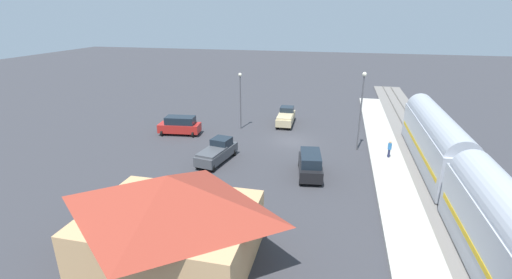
{
  "coord_description": "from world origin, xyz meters",
  "views": [
    {
      "loc": [
        -4.75,
        37.79,
        13.87
      ],
      "look_at": [
        3.45,
        3.05,
        1.0
      ],
      "focal_mm": 24.72,
      "sensor_mm": 36.0,
      "label": 1
    }
  ],
  "objects_px": {
    "station_building": "(170,217)",
    "pickup_tan": "(286,117)",
    "light_pole_near_platform": "(362,103)",
    "light_pole_lot_center": "(240,94)",
    "pedestrian_on_platform": "(390,148)",
    "pickup_charcoal": "(217,152)",
    "suv_red": "(180,125)",
    "suv_black": "(310,164)"
  },
  "relations": [
    {
      "from": "pedestrian_on_platform",
      "to": "pickup_tan",
      "type": "bearing_deg",
      "value": -39.08
    },
    {
      "from": "suv_black",
      "to": "light_pole_lot_center",
      "type": "bearing_deg",
      "value": -50.63
    },
    {
      "from": "suv_red",
      "to": "pickup_charcoal",
      "type": "height_order",
      "value": "suv_red"
    },
    {
      "from": "pickup_tan",
      "to": "pedestrian_on_platform",
      "type": "bearing_deg",
      "value": 140.92
    },
    {
      "from": "pickup_tan",
      "to": "station_building",
      "type": "bearing_deg",
      "value": 85.24
    },
    {
      "from": "pickup_tan",
      "to": "light_pole_near_platform",
      "type": "relative_size",
      "value": 0.65
    },
    {
      "from": "pickup_tan",
      "to": "light_pole_lot_center",
      "type": "height_order",
      "value": "light_pole_lot_center"
    },
    {
      "from": "pickup_tan",
      "to": "light_pole_near_platform",
      "type": "bearing_deg",
      "value": 139.75
    },
    {
      "from": "pickup_charcoal",
      "to": "light_pole_near_platform",
      "type": "bearing_deg",
      "value": -154.9
    },
    {
      "from": "pickup_tan",
      "to": "pickup_charcoal",
      "type": "bearing_deg",
      "value": 71.25
    },
    {
      "from": "pickup_charcoal",
      "to": "suv_black",
      "type": "distance_m",
      "value": 9.25
    },
    {
      "from": "station_building",
      "to": "suv_black",
      "type": "relative_size",
      "value": 1.99
    },
    {
      "from": "station_building",
      "to": "pickup_charcoal",
      "type": "bearing_deg",
      "value": -80.92
    },
    {
      "from": "light_pole_near_platform",
      "to": "light_pole_lot_center",
      "type": "bearing_deg",
      "value": -17.2
    },
    {
      "from": "pedestrian_on_platform",
      "to": "pickup_tan",
      "type": "distance_m",
      "value": 15.2
    },
    {
      "from": "station_building",
      "to": "light_pole_near_platform",
      "type": "bearing_deg",
      "value": -118.17
    },
    {
      "from": "station_building",
      "to": "light_pole_near_platform",
      "type": "xyz_separation_m",
      "value": [
        -11.2,
        -20.91,
        2.31
      ]
    },
    {
      "from": "station_building",
      "to": "light_pole_lot_center",
      "type": "distance_m",
      "value": 25.51
    },
    {
      "from": "station_building",
      "to": "light_pole_near_platform",
      "type": "relative_size",
      "value": 1.22
    },
    {
      "from": "pedestrian_on_platform",
      "to": "light_pole_near_platform",
      "type": "relative_size",
      "value": 0.21
    },
    {
      "from": "light_pole_near_platform",
      "to": "light_pole_lot_center",
      "type": "distance_m",
      "value": 14.81
    },
    {
      "from": "light_pole_near_platform",
      "to": "light_pole_lot_center",
      "type": "height_order",
      "value": "light_pole_near_platform"
    },
    {
      "from": "suv_black",
      "to": "light_pole_lot_center",
      "type": "distance_m",
      "value": 15.77
    },
    {
      "from": "station_building",
      "to": "pickup_charcoal",
      "type": "height_order",
      "value": "station_building"
    },
    {
      "from": "pickup_charcoal",
      "to": "pickup_tan",
      "type": "xyz_separation_m",
      "value": [
        -4.69,
        -13.82,
        0.0
      ]
    },
    {
      "from": "station_building",
      "to": "pickup_tan",
      "type": "height_order",
      "value": "station_building"
    },
    {
      "from": "station_building",
      "to": "pickup_charcoal",
      "type": "distance_m",
      "value": 14.88
    },
    {
      "from": "pedestrian_on_platform",
      "to": "light_pole_lot_center",
      "type": "distance_m",
      "value": 18.56
    },
    {
      "from": "pickup_tan",
      "to": "light_pole_lot_center",
      "type": "bearing_deg",
      "value": 30.4
    },
    {
      "from": "suv_red",
      "to": "suv_black",
      "type": "bearing_deg",
      "value": 153.81
    },
    {
      "from": "light_pole_near_platform",
      "to": "pedestrian_on_platform",
      "type": "bearing_deg",
      "value": 144.62
    },
    {
      "from": "suv_black",
      "to": "pedestrian_on_platform",
      "type": "bearing_deg",
      "value": -143.37
    },
    {
      "from": "suv_red",
      "to": "pickup_charcoal",
      "type": "bearing_deg",
      "value": 136.25
    },
    {
      "from": "light_pole_lot_center",
      "to": "suv_black",
      "type": "bearing_deg",
      "value": 129.37
    },
    {
      "from": "light_pole_lot_center",
      "to": "pickup_charcoal",
      "type": "bearing_deg",
      "value": 93.23
    },
    {
      "from": "station_building",
      "to": "suv_black",
      "type": "xyz_separation_m",
      "value": [
        -6.85,
        -13.37,
        -1.73
      ]
    },
    {
      "from": "light_pole_lot_center",
      "to": "suv_red",
      "type": "bearing_deg",
      "value": 31.0
    },
    {
      "from": "pedestrian_on_platform",
      "to": "pickup_charcoal",
      "type": "relative_size",
      "value": 0.3
    },
    {
      "from": "suv_red",
      "to": "pickup_charcoal",
      "type": "distance_m",
      "value": 9.84
    },
    {
      "from": "suv_red",
      "to": "light_pole_near_platform",
      "type": "distance_m",
      "value": 21.03
    },
    {
      "from": "pedestrian_on_platform",
      "to": "suv_red",
      "type": "bearing_deg",
      "value": -6.22
    },
    {
      "from": "suv_black",
      "to": "station_building",
      "type": "bearing_deg",
      "value": 62.89
    }
  ]
}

